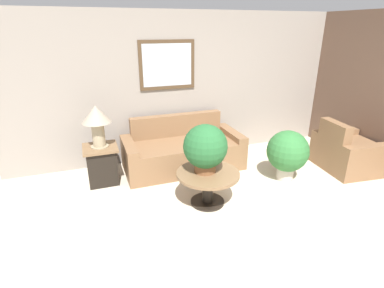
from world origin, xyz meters
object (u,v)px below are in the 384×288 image
armchair (347,153)px  side_table (102,164)px  couch_main (183,151)px  potted_plant_on_table (205,148)px  potted_plant_floor (288,152)px  table_lamp (97,119)px  coffee_table (208,181)px

armchair → side_table: bearing=83.1°
couch_main → potted_plant_on_table: potted_plant_on_table is taller
side_table → potted_plant_floor: (2.79, -0.91, 0.16)m
table_lamp → potted_plant_on_table: bearing=-40.1°
armchair → potted_plant_floor: size_ratio=1.30×
side_table → table_lamp: table_lamp is taller
couch_main → armchair: bearing=-21.2°
potted_plant_on_table → table_lamp: bearing=139.9°
coffee_table → potted_plant_floor: size_ratio=1.05×
coffee_table → table_lamp: 1.89m
couch_main → armchair: (2.66, -1.03, 0.00)m
potted_plant_on_table → potted_plant_floor: (1.49, 0.18, -0.36)m
coffee_table → side_table: (-1.33, 1.14, -0.04)m
coffee_table → potted_plant_floor: bearing=9.0°
potted_plant_on_table → potted_plant_floor: bearing=7.1°
armchair → couch_main: bearing=75.0°
table_lamp → potted_plant_floor: bearing=-18.1°
coffee_table → table_lamp: table_lamp is taller
coffee_table → potted_plant_on_table: (-0.03, 0.05, 0.48)m
table_lamp → potted_plant_on_table: 1.72m
armchair → table_lamp: bearing=83.1°
side_table → armchair: bearing=-13.2°
couch_main → table_lamp: bearing=-176.2°
coffee_table → potted_plant_on_table: size_ratio=1.30×
armchair → potted_plant_floor: 1.24m
armchair → potted_plant_floor: (-1.23, 0.03, 0.18)m
couch_main → potted_plant_floor: 1.75m
couch_main → potted_plant_floor: bearing=-35.1°
couch_main → potted_plant_on_table: bearing=-93.2°
couch_main → side_table: size_ratio=3.35×
armchair → side_table: 4.13m
table_lamp → potted_plant_on_table: (1.30, -1.10, -0.22)m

